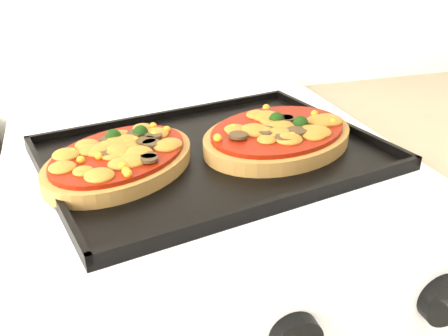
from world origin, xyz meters
name	(u,v)px	position (x,y,z in m)	size (l,w,h in m)	color
control_panel	(289,323)	(0.02, 1.39, 0.85)	(0.60, 0.02, 0.09)	silver
knob_right	(445,300)	(0.20, 1.37, 0.85)	(0.06, 0.06, 0.02)	black
baking_tray	(214,152)	(0.03, 1.68, 0.92)	(0.47, 0.35, 0.02)	black
pizza_left	(120,158)	(-0.11, 1.67, 0.94)	(0.24, 0.17, 0.03)	olive
pizza_right	(278,134)	(0.13, 1.68, 0.94)	(0.25, 0.19, 0.04)	olive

